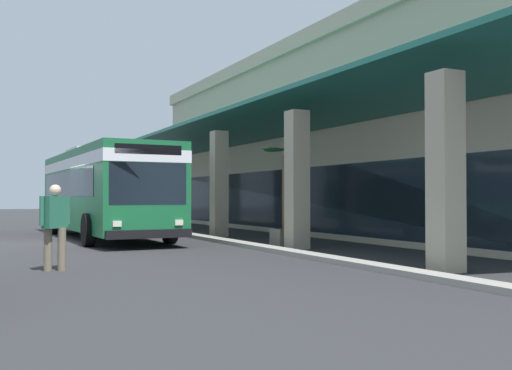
% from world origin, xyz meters
% --- Properties ---
extents(ground, '(120.00, 120.00, 0.00)m').
position_xyz_m(ground, '(0.00, 8.00, 0.00)').
color(ground, '#2D2D30').
extents(curb_strip, '(35.42, 0.50, 0.12)m').
position_xyz_m(curb_strip, '(-0.80, 5.22, 0.06)').
color(curb_strip, '#9E998E').
rests_on(curb_strip, ground).
extents(plaza_building, '(29.82, 14.85, 7.81)m').
position_xyz_m(plaza_building, '(-0.80, 14.85, 3.91)').
color(plaza_building, '#B2A88E').
rests_on(plaza_building, ground).
extents(transit_bus, '(11.27, 3.02, 3.34)m').
position_xyz_m(transit_bus, '(-1.93, 2.15, 1.85)').
color(transit_bus, '#196638').
rests_on(transit_bus, ground).
extents(pedestrian, '(0.48, 0.63, 1.73)m').
position_xyz_m(pedestrian, '(7.47, -0.69, 0.98)').
color(pedestrian, '#726651').
rests_on(pedestrian, ground).
extents(potted_palm, '(1.68, 1.68, 3.04)m').
position_xyz_m(potted_palm, '(3.76, 6.58, 0.95)').
color(potted_palm, gray).
rests_on(potted_palm, ground).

